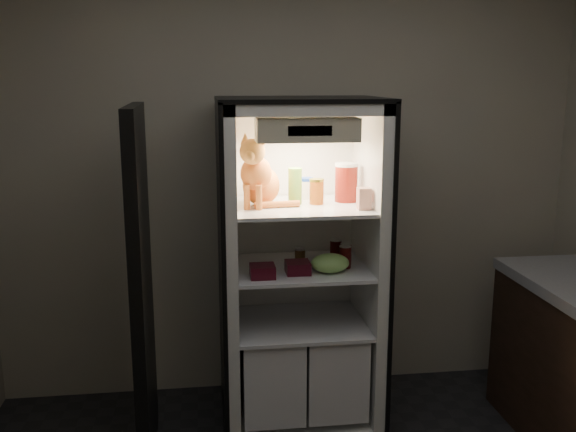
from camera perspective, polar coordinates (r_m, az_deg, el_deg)
name	(u,v)px	position (r m, az deg, el deg)	size (l,w,h in m)	color
room_shell	(360,184)	(2.20, 6.41, 2.84)	(3.60, 3.60, 3.60)	white
refrigerator	(298,288)	(3.72, 0.94, -6.39)	(0.90, 0.72, 1.88)	white
fridge_door	(142,293)	(3.33, -12.84, -6.72)	(0.09, 0.87, 1.85)	black
tabby_cat	(259,178)	(3.49, -2.62, 3.40)	(0.34, 0.41, 0.41)	orange
parmesan_shaker	(295,186)	(3.54, 0.63, 2.67)	(0.08, 0.08, 0.20)	#268D29
mayo_tub	(306,188)	(3.71, 1.57, 2.48)	(0.09, 0.09, 0.12)	white
salsa_jar	(317,191)	(3.55, 2.56, 2.19)	(0.08, 0.08, 0.14)	maroon
pepper_jar	(346,182)	(3.63, 5.19, 3.00)	(0.13, 0.13, 0.22)	maroon
cream_carton	(364,199)	(3.43, 6.77, 1.55)	(0.07, 0.07, 0.12)	silver
soda_can_a	(336,251)	(3.71, 4.27, -3.08)	(0.07, 0.07, 0.13)	black
soda_can_b	(346,253)	(3.66, 5.17, -3.33)	(0.06, 0.06, 0.12)	black
soda_can_c	(345,257)	(3.58, 5.09, -3.64)	(0.07, 0.07, 0.12)	black
condiment_jar	(300,255)	(3.68, 1.08, -3.50)	(0.06, 0.06, 0.08)	#513417
grape_bag	(330,263)	(3.49, 3.76, -4.20)	(0.21, 0.15, 0.10)	#8BCD5F
berry_box_left	(263,271)	(3.41, -2.28, -4.92)	(0.13, 0.13, 0.07)	#4B0C1A
berry_box_right	(298,267)	(3.48, 0.87, -4.59)	(0.13, 0.13, 0.06)	#4B0C1A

